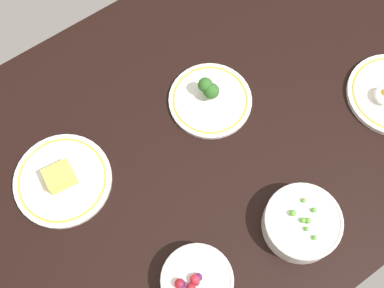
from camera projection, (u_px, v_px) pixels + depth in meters
The scene contains 5 objects.
dining_table at pixel (192, 150), 120.07cm from camera, with size 156.43×92.46×4.00cm, color black.
plate_broccoli at pixel (210, 98), 121.63cm from camera, with size 20.35×20.35×6.95cm.
bowl_peas at pixel (302, 223), 108.29cm from camera, with size 16.90×16.90×6.84cm.
bowl_berries at pixel (197, 281), 103.95cm from camera, with size 15.18×15.18×6.83cm.
plate_cheese at pixel (62, 180), 114.05cm from camera, with size 22.46×22.46×5.18cm.
Camera 1 is at (25.07, 35.76, 113.86)cm, focal length 46.85 mm.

